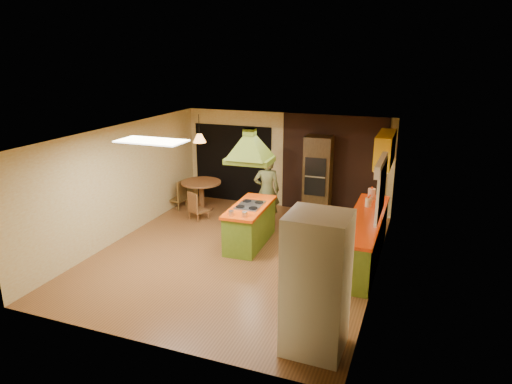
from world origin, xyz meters
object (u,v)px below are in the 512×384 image
at_px(wall_oven, 318,176).
at_px(canister_large, 372,194).
at_px(kitchen_island, 250,224).
at_px(man, 267,191).
at_px(refrigerator, 316,284).
at_px(dining_table, 201,190).

distance_m(wall_oven, canister_large, 1.88).
xyz_separation_m(kitchen_island, man, (-0.05, 1.21, 0.40)).
bearing_deg(man, canister_large, 157.46).
height_order(kitchen_island, canister_large, canister_large).
height_order(man, canister_large, man).
bearing_deg(refrigerator, canister_large, 88.58).
bearing_deg(man, refrigerator, 95.41).
bearing_deg(wall_oven, refrigerator, -79.19).
relative_size(refrigerator, canister_large, 8.41).
xyz_separation_m(man, dining_table, (-1.95, 0.41, -0.30)).
bearing_deg(wall_oven, canister_large, -41.25).
distance_m(wall_oven, dining_table, 3.02).
height_order(kitchen_island, refrigerator, refrigerator).
height_order(man, wall_oven, wall_oven).
bearing_deg(man, wall_oven, -151.16).
relative_size(man, wall_oven, 0.84).
bearing_deg(canister_large, refrigerator, -92.61).
distance_m(kitchen_island, refrigerator, 3.80).
bearing_deg(man, dining_table, -33.73).
height_order(wall_oven, dining_table, wall_oven).
distance_m(man, refrigerator, 4.83).
relative_size(wall_oven, canister_large, 8.49).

